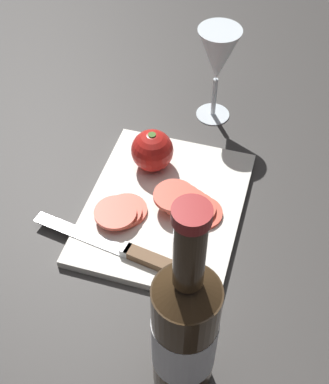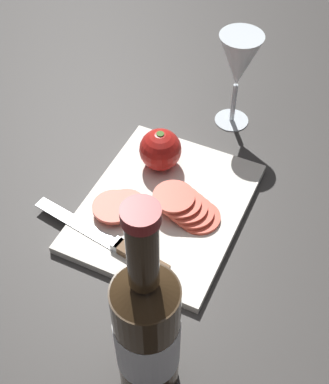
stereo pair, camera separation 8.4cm
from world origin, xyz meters
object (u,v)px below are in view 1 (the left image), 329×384
Objects in this scene: wine_glass at (218,58)px; knife at (136,254)px; tomato_slice_stack_far at (121,212)px; wine_bottle at (185,332)px; tomato_slice_stack_near at (188,204)px; whole_tomato at (152,150)px.

knife is at bearing 174.48° from wine_glass.
tomato_slice_stack_far reaches higher than knife.
wine_bottle reaches higher than tomato_slice_stack_far.
wine_glass is (0.51, 0.08, 0.01)m from wine_bottle.
tomato_slice_stack_near is at bearing -176.35° from wine_glass.
wine_bottle reaches higher than wine_glass.
wine_bottle is 0.52m from wine_glass.
whole_tomato is at bearing 46.19° from tomato_slice_stack_near.
wine_bottle reaches higher than knife.
wine_bottle is at bearing -171.55° from wine_glass.
wine_glass is 2.55× the size of whole_tomato.
tomato_slice_stack_far is at bearing 172.52° from whole_tomato.
knife is (0.15, 0.11, -0.10)m from wine_bottle.
wine_glass is at bearing -15.71° from tomato_slice_stack_far.
whole_tomato is (-0.17, 0.07, -0.08)m from wine_glass.
wine_bottle is 0.21m from knife.
tomato_slice_stack_near is (0.11, -0.05, 0.01)m from knife.
tomato_slice_stack_near is at bearing 13.09° from wine_bottle.
wine_glass is 1.64× the size of tomato_slice_stack_near.
tomato_slice_stack_near is (-0.26, -0.02, -0.10)m from wine_glass.
tomato_slice_stack_far is at bearing 36.17° from wine_bottle.
wine_glass reaches higher than tomato_slice_stack_far.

